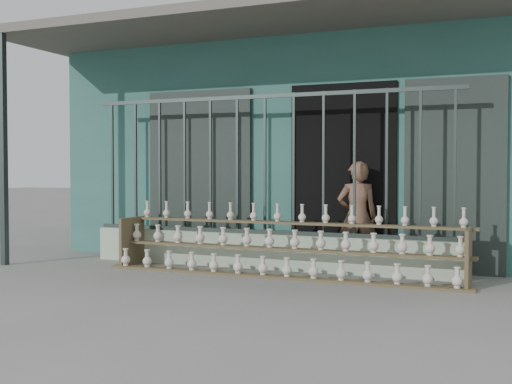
% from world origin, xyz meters
% --- Properties ---
extents(ground, '(60.00, 60.00, 0.00)m').
position_xyz_m(ground, '(0.00, 0.00, 0.00)').
color(ground, slate).
extents(workshop_building, '(7.40, 6.60, 3.21)m').
position_xyz_m(workshop_building, '(0.00, 4.23, 1.62)').
color(workshop_building, '#2E6158').
rests_on(workshop_building, ground).
extents(parapet_wall, '(5.00, 0.20, 0.45)m').
position_xyz_m(parapet_wall, '(0.00, 1.30, 0.23)').
color(parapet_wall, '#B3C8AB').
rests_on(parapet_wall, ground).
extents(security_fence, '(5.00, 0.04, 1.80)m').
position_xyz_m(security_fence, '(-0.00, 1.30, 1.35)').
color(security_fence, '#283330').
rests_on(security_fence, parapet_wall).
extents(shelf_rack, '(4.50, 0.68, 0.85)m').
position_xyz_m(shelf_rack, '(0.39, 0.88, 0.36)').
color(shelf_rack, brown).
rests_on(shelf_rack, ground).
extents(elderly_woman, '(0.59, 0.50, 1.38)m').
position_xyz_m(elderly_woman, '(1.15, 1.55, 0.69)').
color(elderly_woman, brown).
rests_on(elderly_woman, ground).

